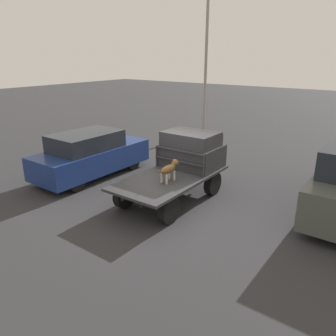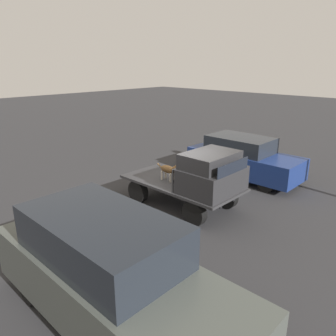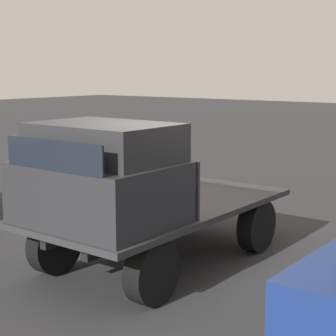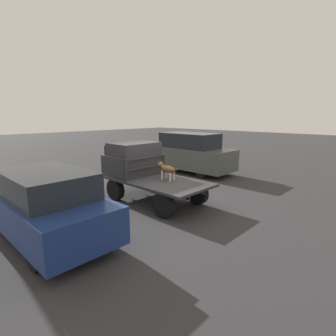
% 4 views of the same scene
% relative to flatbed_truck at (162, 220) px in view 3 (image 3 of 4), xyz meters
% --- Properties ---
extents(ground_plane, '(80.00, 80.00, 0.00)m').
position_rel_flatbed_truck_xyz_m(ground_plane, '(0.00, 0.00, -0.60)').
color(ground_plane, '#2D2D30').
extents(flatbed_truck, '(3.93, 1.96, 0.82)m').
position_rel_flatbed_truck_xyz_m(flatbed_truck, '(0.00, 0.00, 0.00)').
color(flatbed_truck, black).
rests_on(flatbed_truck, ground).
extents(truck_cab, '(1.40, 1.84, 1.19)m').
position_rel_flatbed_truck_xyz_m(truck_cab, '(1.18, 0.00, 0.79)').
color(truck_cab, '#28282B').
rests_on(truck_cab, flatbed_truck).
extents(truck_headboard, '(0.04, 1.84, 0.73)m').
position_rel_flatbed_truck_xyz_m(truck_headboard, '(0.44, 0.00, 0.71)').
color(truck_headboard, '#2D2D30').
rests_on(truck_headboard, flatbed_truck).
extents(dog, '(1.01, 0.24, 0.63)m').
position_rel_flatbed_truck_xyz_m(dog, '(-0.33, -0.20, 0.61)').
color(dog, beige).
rests_on(dog, flatbed_truck).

